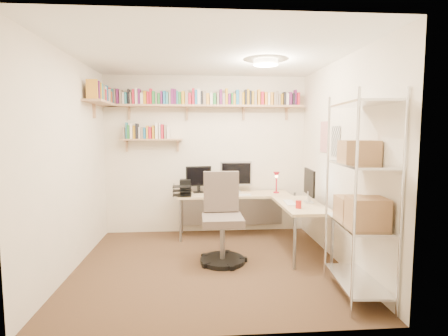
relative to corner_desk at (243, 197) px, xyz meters
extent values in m
plane|color=#3F271B|center=(-0.52, -0.96, -0.66)|extent=(3.20, 3.20, 0.00)
cube|color=#F4E1C6|center=(-0.52, 0.54, 0.59)|extent=(3.20, 0.04, 2.50)
cube|color=#F4E1C6|center=(-2.12, -0.96, 0.59)|extent=(0.04, 3.00, 2.50)
cube|color=#F4E1C6|center=(1.08, -0.96, 0.59)|extent=(0.04, 3.00, 2.50)
cube|color=#F4E1C6|center=(-0.52, -2.46, 0.59)|extent=(3.20, 0.04, 2.50)
cube|color=white|center=(-0.52, -0.96, 1.84)|extent=(3.20, 3.00, 0.04)
cube|color=silver|center=(1.07, -0.41, 0.89)|extent=(0.01, 0.30, 0.42)
cube|color=silver|center=(1.07, -0.81, 0.84)|extent=(0.01, 0.28, 0.38)
cylinder|color=#FFEAC6|center=(0.18, -0.76, 1.80)|extent=(0.30, 0.30, 0.06)
cube|color=tan|center=(-0.52, 0.41, 1.36)|extent=(3.05, 0.25, 0.03)
cube|color=tan|center=(-2.00, -0.01, 1.36)|extent=(0.25, 1.00, 0.03)
cube|color=tan|center=(-1.37, 0.44, 0.84)|extent=(0.95, 0.20, 0.02)
cube|color=tan|center=(-1.72, 0.48, 1.29)|extent=(0.03, 0.20, 0.20)
cube|color=tan|center=(-0.82, 0.48, 1.29)|extent=(0.03, 0.20, 0.20)
cube|color=tan|center=(0.08, 0.48, 1.29)|extent=(0.03, 0.20, 0.20)
cube|color=tan|center=(0.78, 0.48, 1.29)|extent=(0.03, 0.20, 0.20)
cube|color=red|center=(-1.98, 0.41, 1.49)|extent=(0.04, 0.14, 0.24)
cube|color=teal|center=(-1.94, 0.41, 1.49)|extent=(0.04, 0.11, 0.23)
cube|color=gray|center=(-1.90, 0.41, 1.49)|extent=(0.02, 0.13, 0.24)
cube|color=#631A56|center=(-1.86, 0.41, 1.49)|extent=(0.03, 0.14, 0.23)
cube|color=gray|center=(-1.82, 0.41, 1.48)|extent=(0.03, 0.13, 0.21)
cube|color=white|center=(-1.78, 0.41, 1.46)|extent=(0.02, 0.13, 0.17)
cube|color=teal|center=(-1.74, 0.41, 1.46)|extent=(0.03, 0.14, 0.18)
cube|color=black|center=(-1.70, 0.41, 1.49)|extent=(0.02, 0.13, 0.23)
cube|color=gray|center=(-1.67, 0.41, 1.47)|extent=(0.03, 0.11, 0.19)
cube|color=red|center=(-1.63, 0.41, 1.49)|extent=(0.03, 0.14, 0.23)
cube|color=white|center=(-1.58, 0.41, 1.50)|extent=(0.04, 0.12, 0.25)
cube|color=#631A56|center=(-1.54, 0.41, 1.49)|extent=(0.03, 0.14, 0.23)
cube|color=white|center=(-1.50, 0.41, 1.46)|extent=(0.04, 0.15, 0.17)
cube|color=#C88D17|center=(-1.46, 0.41, 1.48)|extent=(0.04, 0.12, 0.20)
cube|color=red|center=(-1.41, 0.41, 1.47)|extent=(0.03, 0.14, 0.19)
cube|color=red|center=(-1.37, 0.41, 1.49)|extent=(0.03, 0.12, 0.24)
cube|color=#277632|center=(-1.33, 0.41, 1.47)|extent=(0.04, 0.13, 0.20)
cube|color=gray|center=(-1.29, 0.41, 1.47)|extent=(0.02, 0.12, 0.19)
cube|color=#277632|center=(-1.25, 0.41, 1.46)|extent=(0.04, 0.13, 0.17)
cube|color=#631A56|center=(-1.21, 0.41, 1.47)|extent=(0.03, 0.14, 0.20)
cube|color=#1F6FA4|center=(-1.16, 0.41, 1.48)|extent=(0.04, 0.11, 0.21)
cube|color=teal|center=(-1.12, 0.41, 1.47)|extent=(0.03, 0.12, 0.19)
cube|color=gray|center=(-1.08, 0.41, 1.48)|extent=(0.03, 0.11, 0.21)
cube|color=#631A56|center=(-1.04, 0.41, 1.49)|extent=(0.04, 0.13, 0.24)
cube|color=#631A56|center=(-1.00, 0.41, 1.49)|extent=(0.03, 0.13, 0.23)
cube|color=teal|center=(-0.97, 0.41, 1.48)|extent=(0.02, 0.13, 0.21)
cube|color=#277632|center=(-0.93, 0.41, 1.47)|extent=(0.04, 0.12, 0.19)
cube|color=#C88D17|center=(-0.88, 0.41, 1.47)|extent=(0.04, 0.15, 0.20)
cube|color=gray|center=(-0.82, 0.41, 1.48)|extent=(0.04, 0.13, 0.22)
cube|color=red|center=(-0.78, 0.41, 1.46)|extent=(0.04, 0.14, 0.18)
cube|color=red|center=(-0.72, 0.41, 1.50)|extent=(0.04, 0.12, 0.25)
cube|color=#1F6FA4|center=(-0.68, 0.41, 1.49)|extent=(0.04, 0.15, 0.23)
cube|color=white|center=(-0.64, 0.41, 1.49)|extent=(0.04, 0.13, 0.24)
cube|color=black|center=(-0.59, 0.41, 1.48)|extent=(0.03, 0.13, 0.21)
cube|color=gray|center=(-0.55, 0.41, 1.48)|extent=(0.04, 0.12, 0.21)
cube|color=orange|center=(-0.50, 0.41, 1.46)|extent=(0.04, 0.15, 0.18)
cube|color=white|center=(-0.44, 0.41, 1.47)|extent=(0.04, 0.11, 0.18)
cube|color=#277632|center=(-0.40, 0.41, 1.46)|extent=(0.04, 0.15, 0.18)
cube|color=gray|center=(-0.34, 0.41, 1.47)|extent=(0.03, 0.15, 0.19)
cube|color=#631A56|center=(-0.30, 0.41, 1.49)|extent=(0.04, 0.15, 0.23)
cube|color=gray|center=(-0.25, 0.41, 1.46)|extent=(0.04, 0.15, 0.18)
cube|color=#C88D17|center=(-0.21, 0.41, 1.50)|extent=(0.03, 0.13, 0.25)
cube|color=#631A56|center=(-0.17, 0.41, 1.46)|extent=(0.04, 0.13, 0.17)
cube|color=#277632|center=(-0.12, 0.41, 1.46)|extent=(0.03, 0.14, 0.18)
cube|color=orange|center=(-0.09, 0.41, 1.46)|extent=(0.03, 0.11, 0.17)
cube|color=#1F6FA4|center=(-0.04, 0.41, 1.49)|extent=(0.04, 0.12, 0.23)
cube|color=gray|center=(0.01, 0.41, 1.48)|extent=(0.04, 0.15, 0.22)
cube|color=#C88D17|center=(0.05, 0.41, 1.47)|extent=(0.03, 0.13, 0.19)
cube|color=black|center=(0.09, 0.41, 1.49)|extent=(0.03, 0.14, 0.24)
cube|color=#C88D17|center=(0.13, 0.41, 1.50)|extent=(0.03, 0.12, 0.24)
cube|color=black|center=(0.16, 0.41, 1.48)|extent=(0.03, 0.11, 0.22)
cube|color=#C88D17|center=(0.20, 0.41, 1.48)|extent=(0.03, 0.15, 0.21)
cube|color=gray|center=(0.24, 0.41, 1.48)|extent=(0.04, 0.12, 0.21)
cube|color=orange|center=(0.30, 0.41, 1.49)|extent=(0.04, 0.12, 0.24)
cube|color=red|center=(0.35, 0.41, 1.48)|extent=(0.04, 0.15, 0.21)
cube|color=orange|center=(0.41, 0.41, 1.47)|extent=(0.04, 0.15, 0.20)
cube|color=white|center=(0.45, 0.41, 1.47)|extent=(0.03, 0.13, 0.18)
cube|color=orange|center=(0.50, 0.41, 1.47)|extent=(0.04, 0.11, 0.20)
cube|color=gray|center=(0.55, 0.41, 1.48)|extent=(0.04, 0.13, 0.21)
cube|color=gray|center=(0.59, 0.41, 1.48)|extent=(0.03, 0.13, 0.22)
cube|color=gray|center=(0.62, 0.41, 1.46)|extent=(0.03, 0.14, 0.17)
cube|color=#C88D17|center=(0.66, 0.41, 1.46)|extent=(0.03, 0.12, 0.18)
cube|color=black|center=(0.70, 0.41, 1.47)|extent=(0.04, 0.15, 0.20)
cube|color=white|center=(0.75, 0.41, 1.46)|extent=(0.04, 0.14, 0.18)
cube|color=#631A56|center=(0.80, 0.41, 1.47)|extent=(0.04, 0.12, 0.20)
cube|color=black|center=(0.85, 0.41, 1.47)|extent=(0.03, 0.13, 0.19)
cube|color=#631A56|center=(0.88, 0.41, 1.49)|extent=(0.03, 0.11, 0.24)
cube|color=red|center=(0.92, 0.41, 1.47)|extent=(0.04, 0.14, 0.20)
cube|color=orange|center=(-2.00, -0.45, 1.50)|extent=(0.14, 0.03, 0.25)
cube|color=#277632|center=(-2.00, -0.40, 1.47)|extent=(0.11, 0.03, 0.20)
cube|color=#631A56|center=(-2.00, -0.36, 1.49)|extent=(0.15, 0.04, 0.24)
cube|color=orange|center=(-2.00, -0.31, 1.46)|extent=(0.12, 0.03, 0.18)
cube|color=#C88D17|center=(-2.00, -0.26, 1.49)|extent=(0.14, 0.04, 0.23)
cube|color=teal|center=(-2.00, -0.22, 1.49)|extent=(0.15, 0.03, 0.23)
cube|color=teal|center=(-2.00, -0.18, 1.49)|extent=(0.14, 0.03, 0.23)
cube|color=#C88D17|center=(-2.00, -0.15, 1.46)|extent=(0.15, 0.02, 0.18)
cube|color=black|center=(-2.00, -0.11, 1.46)|extent=(0.12, 0.04, 0.17)
cube|color=gray|center=(-2.00, -0.06, 1.49)|extent=(0.13, 0.02, 0.24)
cube|color=red|center=(-2.00, -0.02, 1.46)|extent=(0.14, 0.04, 0.17)
cube|color=white|center=(-2.00, 0.03, 1.48)|extent=(0.12, 0.04, 0.22)
cube|color=#1F6FA4|center=(-2.00, 0.08, 1.49)|extent=(0.13, 0.03, 0.24)
cube|color=black|center=(-2.00, 0.13, 1.49)|extent=(0.12, 0.04, 0.24)
cube|color=white|center=(-2.00, 0.18, 1.47)|extent=(0.13, 0.03, 0.20)
cube|color=gray|center=(-2.00, 0.22, 1.48)|extent=(0.14, 0.04, 0.21)
cube|color=gray|center=(-2.00, 0.26, 1.47)|extent=(0.12, 0.02, 0.19)
cube|color=red|center=(-2.00, 0.29, 1.49)|extent=(0.11, 0.02, 0.23)
cube|color=#C88D17|center=(-2.00, 0.32, 1.47)|extent=(0.12, 0.03, 0.19)
cube|color=red|center=(-2.00, 0.36, 1.46)|extent=(0.13, 0.04, 0.18)
cube|color=#631A56|center=(-2.00, 0.40, 1.48)|extent=(0.12, 0.04, 0.21)
cube|color=gray|center=(-1.79, 0.44, 0.94)|extent=(0.03, 0.12, 0.17)
cube|color=teal|center=(-1.75, 0.44, 0.98)|extent=(0.02, 0.12, 0.25)
cube|color=#277632|center=(-1.72, 0.44, 0.96)|extent=(0.04, 0.13, 0.21)
cube|color=white|center=(-1.68, 0.44, 0.97)|extent=(0.04, 0.14, 0.23)
cube|color=#C88D17|center=(-1.63, 0.44, 0.95)|extent=(0.04, 0.12, 0.20)
cube|color=black|center=(-1.59, 0.44, 0.97)|extent=(0.03, 0.15, 0.24)
cube|color=white|center=(-1.55, 0.44, 0.94)|extent=(0.03, 0.12, 0.18)
cube|color=gray|center=(-1.52, 0.44, 0.94)|extent=(0.04, 0.14, 0.18)
cube|color=#1F6FA4|center=(-1.48, 0.44, 0.94)|extent=(0.03, 0.15, 0.17)
cube|color=orange|center=(-1.44, 0.44, 0.95)|extent=(0.03, 0.13, 0.20)
cube|color=red|center=(-1.39, 0.44, 0.94)|extent=(0.04, 0.14, 0.18)
cube|color=#C88D17|center=(-1.34, 0.44, 0.95)|extent=(0.03, 0.14, 0.20)
cube|color=white|center=(-1.29, 0.44, 0.97)|extent=(0.04, 0.13, 0.25)
cube|color=white|center=(-1.25, 0.44, 0.98)|extent=(0.02, 0.12, 0.25)
cube|color=red|center=(-1.21, 0.44, 0.96)|extent=(0.04, 0.12, 0.22)
cube|color=gray|center=(-1.16, 0.44, 0.96)|extent=(0.03, 0.13, 0.21)
cube|color=white|center=(-1.11, 0.44, 0.94)|extent=(0.04, 0.14, 0.19)
cube|color=#D3B589|center=(-0.11, 0.22, -0.01)|extent=(1.72, 0.54, 0.04)
cube|color=#D3B589|center=(0.69, -0.62, -0.01)|extent=(0.54, 1.18, 0.04)
cylinder|color=gray|center=(-0.92, -0.01, -0.34)|extent=(0.04, 0.04, 0.63)
cylinder|color=gray|center=(-0.92, 0.45, -0.34)|extent=(0.04, 0.04, 0.63)
cylinder|color=gray|center=(0.92, 0.45, -0.34)|extent=(0.04, 0.04, 0.63)
cylinder|color=gray|center=(0.47, -1.17, -0.34)|extent=(0.04, 0.04, 0.63)
cylinder|color=gray|center=(0.92, -1.17, -0.34)|extent=(0.04, 0.04, 0.63)
cube|color=gray|center=(-0.11, 0.45, -0.30)|extent=(1.63, 0.02, 0.50)
cube|color=silver|center=(-0.06, 0.33, 0.31)|extent=(0.50, 0.03, 0.38)
cube|color=black|center=(-0.06, 0.31, 0.31)|extent=(0.45, 0.00, 0.33)
cube|color=black|center=(-0.65, 0.33, 0.27)|extent=(0.40, 0.03, 0.31)
cube|color=black|center=(0.82, -0.58, 0.29)|extent=(0.03, 0.53, 0.34)
cube|color=white|center=(0.80, -0.58, 0.29)|extent=(0.00, 0.47, 0.30)
cube|color=white|center=(-0.06, 0.06, 0.02)|extent=(0.38, 0.12, 0.01)
cube|color=white|center=(0.56, -0.58, 0.02)|extent=(0.12, 0.36, 0.01)
cylinder|color=#AB0E23|center=(0.56, 0.22, 0.02)|extent=(0.09, 0.09, 0.02)
cylinder|color=#AB0E23|center=(0.56, 0.22, 0.15)|extent=(0.02, 0.02, 0.25)
cone|color=#AB0E23|center=(0.56, 0.22, 0.30)|extent=(0.11, 0.11, 0.08)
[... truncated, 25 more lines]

